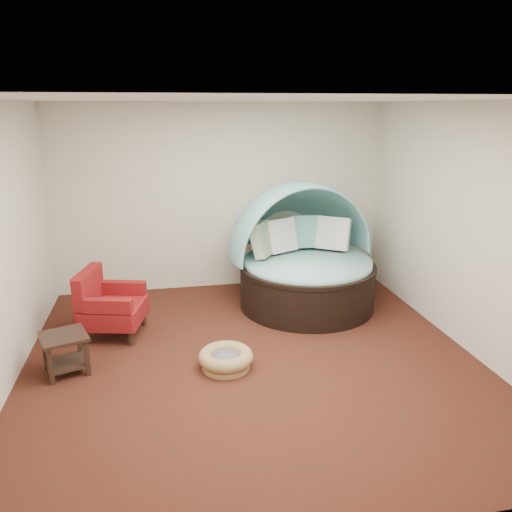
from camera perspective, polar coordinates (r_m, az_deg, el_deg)
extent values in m
plane|color=#441B13|center=(5.74, -0.43, -11.70)|extent=(5.00, 5.00, 0.00)
plane|color=beige|center=(7.64, -3.94, 6.66)|extent=(5.00, 0.00, 5.00)
plane|color=beige|center=(2.95, 8.66, -10.44)|extent=(5.00, 0.00, 5.00)
plane|color=beige|center=(6.18, 23.01, 2.91)|extent=(0.00, 5.00, 5.00)
plane|color=white|center=(5.05, -0.50, 17.47)|extent=(5.00, 5.00, 0.00)
cylinder|color=black|center=(7.10, 5.83, -3.51)|extent=(2.20, 2.20, 0.57)
cylinder|color=black|center=(7.00, 5.90, -1.14)|extent=(2.22, 2.22, 0.05)
cylinder|color=#A1DED5|center=(6.99, 5.91, -0.82)|extent=(2.08, 2.08, 0.13)
cube|color=#325D3A|center=(6.96, 0.74, 1.90)|extent=(0.50, 0.55, 0.50)
cube|color=silver|center=(7.17, 2.85, 2.32)|extent=(0.55, 0.45, 0.50)
cube|color=#67B3AD|center=(7.42, 5.70, 2.76)|extent=(0.50, 0.31, 0.50)
cube|color=silver|center=(7.38, 8.79, 2.56)|extent=(0.55, 0.49, 0.50)
cylinder|color=olive|center=(5.57, -3.45, -12.33)|extent=(0.53, 0.53, 0.06)
torus|color=olive|center=(5.53, -3.47, -11.42)|extent=(0.60, 0.60, 0.15)
cylinder|color=slate|center=(5.54, -3.47, -11.60)|extent=(0.36, 0.36, 0.09)
cylinder|color=black|center=(6.38, -19.09, -8.79)|extent=(0.08, 0.08, 0.17)
cylinder|color=black|center=(6.86, -17.36, -6.77)|extent=(0.08, 0.08, 0.17)
cylinder|color=black|center=(6.19, -14.09, -9.13)|extent=(0.08, 0.08, 0.17)
cylinder|color=black|center=(6.69, -12.71, -7.01)|extent=(0.08, 0.08, 0.17)
cube|color=maroon|center=(6.44, -15.96, -6.19)|extent=(0.87, 0.87, 0.25)
cube|color=maroon|center=(6.42, -18.63, -3.31)|extent=(0.30, 0.73, 0.42)
cube|color=maroon|center=(6.08, -16.59, -5.49)|extent=(0.58, 0.25, 0.17)
cube|color=maroon|center=(6.62, -14.90, -3.51)|extent=(0.58, 0.25, 0.17)
cube|color=black|center=(5.68, -21.14, -8.58)|extent=(0.58, 0.58, 0.04)
cube|color=black|center=(5.81, -20.82, -11.33)|extent=(0.51, 0.51, 0.03)
cube|color=black|center=(5.59, -22.42, -11.63)|extent=(0.06, 0.06, 0.40)
cube|color=black|center=(5.91, -22.98, -10.10)|extent=(0.06, 0.06, 0.40)
cube|color=black|center=(5.64, -18.74, -10.98)|extent=(0.06, 0.06, 0.40)
cube|color=black|center=(5.96, -19.51, -9.50)|extent=(0.06, 0.06, 0.40)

